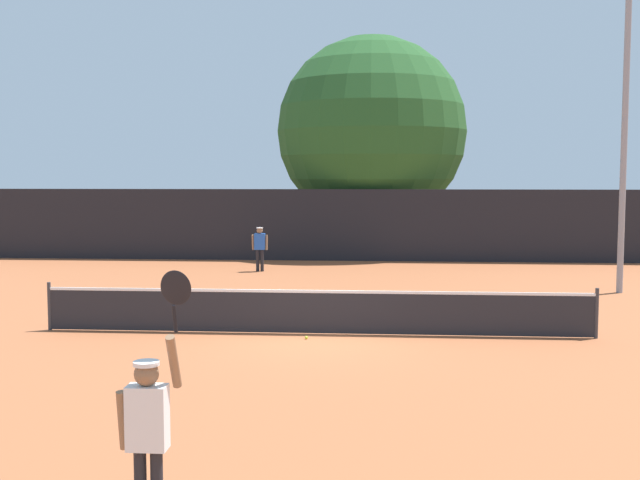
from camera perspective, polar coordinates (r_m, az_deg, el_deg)
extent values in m
plane|color=#9E5633|center=(16.83, -0.32, -6.96)|extent=(120.00, 120.00, 0.00)
cube|color=#232328|center=(16.74, -0.32, -5.37)|extent=(11.87, 0.03, 0.91)
cube|color=white|center=(16.66, -0.32, -3.83)|extent=(11.87, 0.04, 0.06)
cylinder|color=#333338|center=(18.19, -19.37, -4.63)|extent=(0.08, 0.08, 1.07)
cylinder|color=#333338|center=(17.30, 19.77, -5.12)|extent=(0.08, 0.08, 1.07)
cube|color=black|center=(30.86, 1.82, 1.11)|extent=(30.74, 0.12, 2.87)
cube|color=white|center=(7.67, -12.65, -12.68)|extent=(0.38, 0.22, 0.62)
sphere|color=#8C6647|center=(7.55, -12.71, -9.63)|extent=(0.24, 0.24, 0.24)
cylinder|color=white|center=(7.53, -12.72, -8.89)|extent=(0.25, 0.25, 0.04)
cylinder|color=#8C6647|center=(7.75, -14.38, -12.78)|extent=(0.09, 0.18, 0.59)
cylinder|color=#8C6647|center=(7.55, -10.76, -8.83)|extent=(0.09, 0.33, 0.57)
cylinder|color=black|center=(7.52, -10.69, -5.74)|extent=(0.04, 0.11, 0.28)
ellipsoid|color=black|center=(7.53, -10.61, -3.49)|extent=(0.30, 0.13, 0.36)
cube|color=blue|center=(27.56, -4.48, -0.11)|extent=(0.38, 0.22, 0.58)
sphere|color=#8C6647|center=(27.53, -4.48, 0.70)|extent=(0.22, 0.22, 0.22)
cylinder|color=white|center=(27.52, -4.48, 0.90)|extent=(0.23, 0.23, 0.04)
cylinder|color=black|center=(27.64, -4.63, -1.52)|extent=(0.12, 0.12, 0.78)
cylinder|color=black|center=(27.61, -4.30, -1.52)|extent=(0.12, 0.12, 0.78)
cylinder|color=#8C6647|center=(27.60, -4.97, -0.17)|extent=(0.09, 0.17, 0.55)
cylinder|color=#8C6647|center=(27.52, -3.98, -0.18)|extent=(0.09, 0.15, 0.55)
sphere|color=#CCE033|center=(16.31, -1.01, -7.22)|extent=(0.07, 0.07, 0.07)
cylinder|color=gray|center=(24.03, 21.58, 7.05)|extent=(0.18, 0.18, 9.02)
cylinder|color=brown|center=(34.60, 3.79, 0.96)|extent=(0.56, 0.56, 2.21)
sphere|color=#235123|center=(34.57, 3.83, 8.01)|extent=(8.40, 8.40, 8.40)
cube|color=#B7B7BC|center=(39.04, 11.07, 0.57)|extent=(2.48, 4.43, 0.90)
cube|color=#2D333D|center=(38.69, 11.14, 1.68)|extent=(1.99, 2.42, 0.64)
cylinder|color=black|center=(40.36, 9.63, 0.31)|extent=(0.22, 0.60, 0.60)
cylinder|color=black|center=(40.55, 12.02, 0.29)|extent=(0.22, 0.60, 0.60)
cylinder|color=black|center=(37.58, 10.03, -0.03)|extent=(0.22, 0.60, 0.60)
cylinder|color=black|center=(37.79, 12.59, -0.05)|extent=(0.22, 0.60, 0.60)
cube|color=white|center=(39.50, 17.26, 0.50)|extent=(2.29, 4.36, 0.90)
cube|color=#2D333D|center=(39.16, 17.39, 1.59)|extent=(1.90, 2.35, 0.64)
cylinder|color=black|center=(40.71, 15.64, 0.23)|extent=(0.22, 0.60, 0.60)
cylinder|color=black|center=(41.08, 17.97, 0.22)|extent=(0.22, 0.60, 0.60)
cylinder|color=black|center=(37.98, 16.47, -0.11)|extent=(0.22, 0.60, 0.60)
cylinder|color=black|center=(38.37, 18.95, -0.12)|extent=(0.22, 0.60, 0.60)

